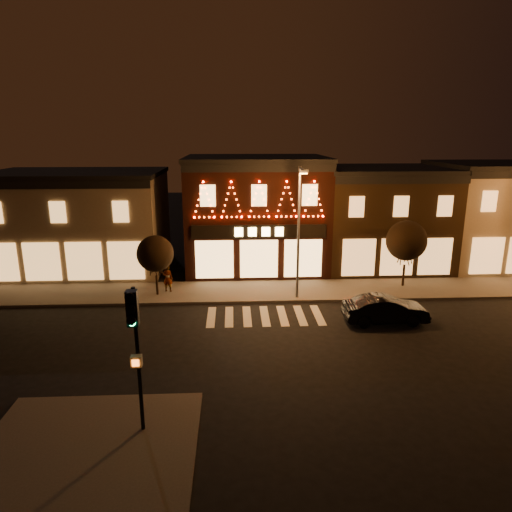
{
  "coord_description": "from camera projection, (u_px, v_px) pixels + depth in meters",
  "views": [
    {
      "loc": [
        -1.71,
        -20.03,
        9.94
      ],
      "look_at": [
        -0.5,
        4.0,
        3.5
      ],
      "focal_mm": 32.33,
      "sensor_mm": 36.0,
      "label": 1
    }
  ],
  "objects": [
    {
      "name": "traffic_signal_near",
      "position": [
        135.0,
        334.0,
        14.68
      ],
      "size": [
        0.37,
        0.53,
        5.11
      ],
      "rotation": [
        0.0,
        0.0,
        0.04
      ],
      "color": "black",
      "rests_on": "sidewalk_near"
    },
    {
      "name": "pedestrian",
      "position": [
        168.0,
        278.0,
        29.2
      ],
      "size": [
        0.71,
        0.56,
        1.73
      ],
      "primitive_type": "imported",
      "rotation": [
        0.0,
        0.0,
        2.89
      ],
      "color": "gray",
      "rests_on": "sidewalk_far"
    },
    {
      "name": "tree_left",
      "position": [
        155.0,
        254.0,
        28.2
      ],
      "size": [
        2.25,
        2.25,
        3.77
      ],
      "rotation": [
        0.0,
        0.0,
        0.2
      ],
      "color": "black",
      "rests_on": "sidewalk_far"
    },
    {
      "name": "building_pulp",
      "position": [
        256.0,
        213.0,
        34.39
      ],
      "size": [
        10.2,
        8.34,
        8.3
      ],
      "color": "black",
      "rests_on": "ground"
    },
    {
      "name": "ground",
      "position": [
        271.0,
        348.0,
        21.98
      ],
      "size": [
        120.0,
        120.0,
        0.0
      ],
      "primitive_type": "plane",
      "color": "black",
      "rests_on": "ground"
    },
    {
      "name": "building_left",
      "position": [
        80.0,
        221.0,
        33.9
      ],
      "size": [
        12.2,
        8.28,
        7.3
      ],
      "color": "#7B6E57",
      "rests_on": "ground"
    },
    {
      "name": "sidewalk_far",
      "position": [
        291.0,
        291.0,
        29.77
      ],
      "size": [
        44.0,
        4.0,
        0.15
      ],
      "primitive_type": "cube",
      "color": "#47423D",
      "rests_on": "ground"
    },
    {
      "name": "streetlamp_mid",
      "position": [
        299.0,
        223.0,
        26.98
      ],
      "size": [
        0.5,
        1.81,
        7.93
      ],
      "rotation": [
        0.0,
        0.0,
        0.02
      ],
      "color": "#59595E",
      "rests_on": "sidewalk_far"
    },
    {
      "name": "building_right_b",
      "position": [
        496.0,
        214.0,
        35.36
      ],
      "size": [
        9.2,
        8.28,
        7.8
      ],
      "color": "#7B6E57",
      "rests_on": "ground"
    },
    {
      "name": "tree_right",
      "position": [
        406.0,
        241.0,
        29.77
      ],
      "size": [
        2.6,
        2.6,
        4.35
      ],
      "rotation": [
        0.0,
        0.0,
        0.21
      ],
      "color": "black",
      "rests_on": "sidewalk_far"
    },
    {
      "name": "building_right_a",
      "position": [
        381.0,
        217.0,
        34.96
      ],
      "size": [
        9.2,
        8.28,
        7.5
      ],
      "color": "#372513",
      "rests_on": "ground"
    },
    {
      "name": "dark_sedan",
      "position": [
        385.0,
        310.0,
        24.79
      ],
      "size": [
        4.51,
        1.65,
        1.48
      ],
      "primitive_type": "imported",
      "rotation": [
        0.0,
        0.0,
        1.59
      ],
      "color": "black",
      "rests_on": "ground"
    },
    {
      "name": "sidewalk_near",
      "position": [
        83.0,
        459.0,
        14.41
      ],
      "size": [
        7.0,
        7.0,
        0.15
      ],
      "primitive_type": "cube",
      "color": "#47423D",
      "rests_on": "ground"
    }
  ]
}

